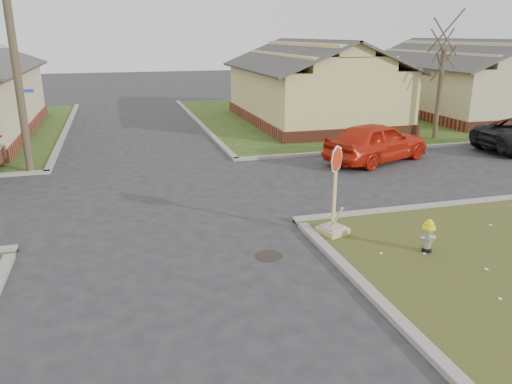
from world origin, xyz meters
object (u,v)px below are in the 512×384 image
object	(u,v)px
fire_hydrant	(428,234)
utility_pole	(12,42)
stop_sign	(333,215)
red_sedan	(377,142)

from	to	relation	value
fire_hydrant	utility_pole	bearing A→B (deg)	146.45
stop_sign	utility_pole	bearing A→B (deg)	113.08
utility_pole	fire_hydrant	size ratio (longest dim) A/B	11.07
red_sedan	stop_sign	bearing A→B (deg)	122.52
utility_pole	red_sedan	xyz separation A→B (m)	(13.23, -1.93, -3.86)
utility_pole	stop_sign	bearing A→B (deg)	-45.90
stop_sign	red_sedan	xyz separation A→B (m)	(4.88, 6.70, 0.26)
fire_hydrant	stop_sign	distance (m)	2.34
utility_pole	red_sedan	world-z (taller)	utility_pole
fire_hydrant	stop_sign	xyz separation A→B (m)	(-1.66, 1.65, 0.05)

